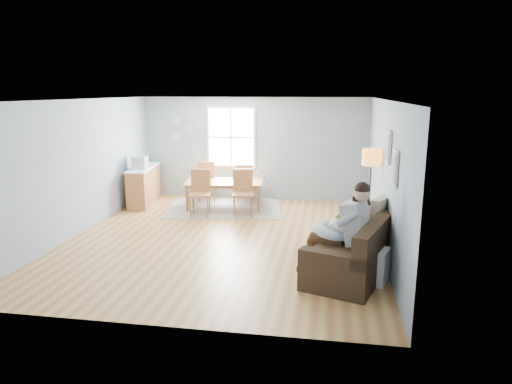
% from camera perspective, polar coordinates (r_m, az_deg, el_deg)
% --- Properties ---
extents(room, '(8.40, 9.40, 3.90)m').
position_cam_1_polar(room, '(8.66, -4.22, 9.59)').
color(room, '#A4673A').
extents(window, '(1.32, 0.08, 1.62)m').
position_cam_1_polar(window, '(12.22, -3.12, 6.85)').
color(window, silver).
rests_on(window, room).
extents(pictures, '(0.05, 1.34, 0.74)m').
position_cam_1_polar(pictures, '(7.49, 16.56, 4.25)').
color(pictures, silver).
rests_on(pictures, room).
extents(wall_plates, '(0.67, 0.02, 0.66)m').
position_cam_1_polar(wall_plates, '(12.59, -9.43, 7.69)').
color(wall_plates, '#91A8AE').
rests_on(wall_plates, room).
extents(sofa, '(1.69, 2.52, 0.94)m').
position_cam_1_polar(sofa, '(7.58, 12.64, -7.28)').
color(sofa, black).
rests_on(sofa, room).
extents(green_throw, '(1.27, 1.16, 0.04)m').
position_cam_1_polar(green_throw, '(8.24, 13.59, -3.80)').
color(green_throw, '#145B17').
rests_on(green_throw, sofa).
extents(beige_pillow, '(0.37, 0.56, 0.54)m').
position_cam_1_polar(beige_pillow, '(7.93, 15.26, -2.63)').
color(beige_pillow, tan).
rests_on(beige_pillow, sofa).
extents(father, '(1.18, 0.79, 1.55)m').
position_cam_1_polar(father, '(7.16, 11.00, -4.25)').
color(father, gray).
rests_on(father, sofa).
extents(nursing_pillow, '(0.77, 0.75, 0.26)m').
position_cam_1_polar(nursing_pillow, '(7.24, 9.61, -4.72)').
color(nursing_pillow, silver).
rests_on(nursing_pillow, father).
extents(infant, '(0.22, 0.41, 0.15)m').
position_cam_1_polar(infant, '(7.25, 9.73, -4.04)').
color(infant, silver).
rests_on(infant, nursing_pillow).
extents(toddler, '(0.63, 0.47, 0.93)m').
position_cam_1_polar(toddler, '(7.66, 12.62, -3.45)').
color(toddler, silver).
rests_on(toddler, sofa).
extents(floor_lamp, '(0.36, 0.36, 1.77)m').
position_cam_1_polar(floor_lamp, '(9.06, 14.19, 3.31)').
color(floor_lamp, black).
rests_on(floor_lamp, room).
extents(storage_cube, '(0.59, 0.56, 0.53)m').
position_cam_1_polar(storage_cube, '(7.27, 14.18, -8.82)').
color(storage_cube, white).
rests_on(storage_cube, room).
extents(rug, '(3.05, 2.50, 0.01)m').
position_cam_1_polar(rug, '(11.43, -3.98, -1.94)').
color(rug, gray).
rests_on(rug, room).
extents(dining_table, '(2.03, 1.32, 0.67)m').
position_cam_1_polar(dining_table, '(11.35, -4.01, -0.34)').
color(dining_table, '#9A5B32').
rests_on(dining_table, rug).
extents(chair_sw, '(0.55, 0.55, 1.07)m').
position_cam_1_polar(chair_sw, '(10.69, -6.97, 0.36)').
color(chair_sw, '#9F7037').
rests_on(chair_sw, rug).
extents(chair_se, '(0.57, 0.57, 1.08)m').
position_cam_1_polar(chair_se, '(10.60, -1.66, 0.38)').
color(chair_se, '#9F7037').
rests_on(chair_se, rug).
extents(chair_nw, '(0.55, 0.55, 1.08)m').
position_cam_1_polar(chair_nw, '(12.00, -6.15, 1.74)').
color(chair_nw, '#9F7037').
rests_on(chair_nw, rug).
extents(chair_ne, '(0.49, 0.49, 0.99)m').
position_cam_1_polar(chair_ne, '(11.94, -1.41, 1.49)').
color(chair_ne, '#9F7037').
rests_on(chair_ne, rug).
extents(counter, '(0.73, 1.76, 0.96)m').
position_cam_1_polar(counter, '(12.11, -13.80, 0.88)').
color(counter, '#9A5B32').
rests_on(counter, room).
extents(monitor, '(0.36, 0.34, 0.32)m').
position_cam_1_polar(monitor, '(11.69, -14.31, 3.59)').
color(monitor, '#A7A7AC').
rests_on(monitor, counter).
extents(baby_swing, '(1.07, 1.08, 0.89)m').
position_cam_1_polar(baby_swing, '(11.93, -0.22, 0.65)').
color(baby_swing, '#A7A7AC').
rests_on(baby_swing, room).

